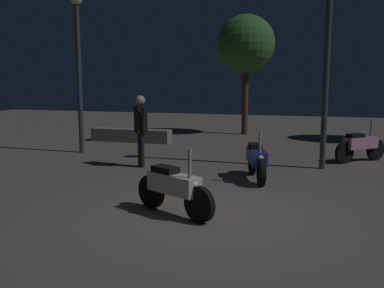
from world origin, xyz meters
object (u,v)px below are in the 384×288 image
at_px(motorcycle_white_foreground, 174,188).
at_px(motorcycle_blue_parked_left, 256,160).
at_px(streetlamp_far, 78,51).
at_px(person_rider_beside, 141,124).
at_px(motorcycle_pink_parked_right, 360,145).
at_px(streetlamp_near, 329,18).

height_order(motorcycle_white_foreground, motorcycle_blue_parked_left, same).
relative_size(motorcycle_white_foreground, motorcycle_blue_parked_left, 0.95).
relative_size(motorcycle_blue_parked_left, streetlamp_far, 0.35).
distance_m(motorcycle_white_foreground, motorcycle_blue_parked_left, 2.97).
bearing_deg(person_rider_beside, motorcycle_pink_parked_right, -16.48).
height_order(person_rider_beside, streetlamp_near, streetlamp_near).
bearing_deg(motorcycle_pink_parked_right, motorcycle_white_foreground, -161.32).
bearing_deg(person_rider_beside, motorcycle_white_foreground, -98.89).
bearing_deg(motorcycle_blue_parked_left, motorcycle_pink_parked_right, 122.27).
bearing_deg(streetlamp_far, motorcycle_blue_parked_left, -20.50).
xyz_separation_m(motorcycle_white_foreground, motorcycle_pink_parked_right, (3.22, 5.65, 0.00)).
bearing_deg(streetlamp_near, motorcycle_blue_parked_left, -129.96).
bearing_deg(motorcycle_white_foreground, motorcycle_blue_parked_left, 99.28).
relative_size(motorcycle_pink_parked_right, person_rider_beside, 0.74).
bearing_deg(motorcycle_pink_parked_right, motorcycle_blue_parked_left, -170.97).
xyz_separation_m(motorcycle_blue_parked_left, person_rider_beside, (-2.93, 0.57, 0.62)).
height_order(streetlamp_near, streetlamp_far, streetlamp_near).
distance_m(motorcycle_pink_parked_right, streetlamp_far, 8.24).
height_order(motorcycle_blue_parked_left, streetlamp_near, streetlamp_near).
relative_size(motorcycle_blue_parked_left, motorcycle_pink_parked_right, 1.23).
xyz_separation_m(motorcycle_white_foreground, streetlamp_far, (-4.59, 4.88, 2.52)).
xyz_separation_m(person_rider_beside, streetlamp_far, (-2.56, 1.48, 1.90)).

